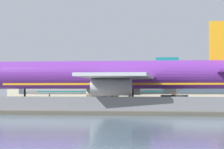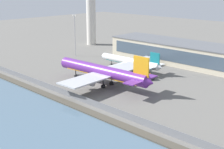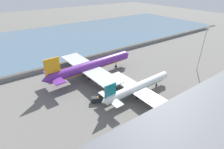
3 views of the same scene
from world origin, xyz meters
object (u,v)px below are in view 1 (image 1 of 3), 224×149
ops_van (174,100)px  passenger_jet_white_teal (103,87)px  baggage_tug (85,102)px  cargo_jet_purple (117,76)px

ops_van → passenger_jet_white_teal: bearing=160.8°
ops_van → baggage_tug: bearing=-168.1°
baggage_tug → ops_van: 18.03m
baggage_tug → ops_van: ops_van is taller
cargo_jet_purple → ops_van: bearing=68.0°
cargo_jet_purple → baggage_tug: (-9.56, 16.31, -4.79)m
cargo_jet_purple → passenger_jet_white_teal: bearing=106.6°
cargo_jet_purple → baggage_tug: bearing=120.4°
baggage_tug → ops_van: bearing=11.9°
passenger_jet_white_teal → baggage_tug: passenger_jet_white_teal is taller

